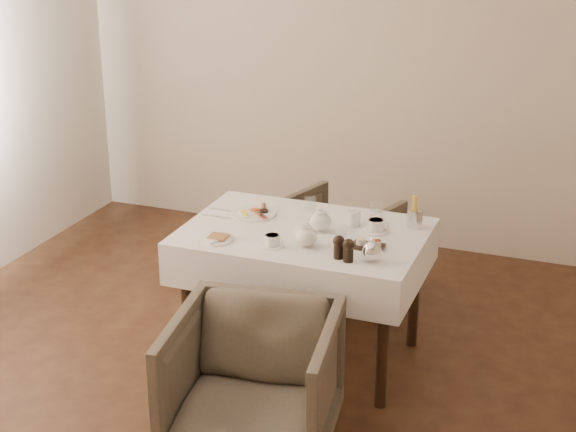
% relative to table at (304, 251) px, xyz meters
% --- Properties ---
extents(table, '(1.28, 0.88, 0.75)m').
position_rel_table_xyz_m(table, '(0.00, 0.00, 0.00)').
color(table, black).
rests_on(table, ground).
extents(armchair_near, '(0.84, 0.85, 0.69)m').
position_rel_table_xyz_m(armchair_near, '(0.08, -0.90, -0.29)').
color(armchair_near, '#4C4437').
rests_on(armchair_near, ground).
extents(armchair_far, '(0.84, 0.85, 0.62)m').
position_rel_table_xyz_m(armchair_far, '(-0.10, 0.87, -0.33)').
color(armchair_far, '#4C4437').
rests_on(armchair_far, ground).
extents(breakfast_plate, '(0.25, 0.25, 0.03)m').
position_rel_table_xyz_m(breakfast_plate, '(-0.34, 0.13, 0.13)').
color(breakfast_plate, white).
rests_on(breakfast_plate, table).
extents(side_plate, '(0.20, 0.19, 0.02)m').
position_rel_table_xyz_m(side_plate, '(-0.39, -0.30, 0.13)').
color(side_plate, white).
rests_on(side_plate, table).
extents(teapot_centre, '(0.18, 0.15, 0.13)m').
position_rel_table_xyz_m(teapot_centre, '(0.08, 0.03, 0.18)').
color(teapot_centre, white).
rests_on(teapot_centre, table).
extents(teapot_front, '(0.18, 0.16, 0.13)m').
position_rel_table_xyz_m(teapot_front, '(0.08, -0.19, 0.18)').
color(teapot_front, white).
rests_on(teapot_front, table).
extents(creamer, '(0.08, 0.08, 0.08)m').
position_rel_table_xyz_m(creamer, '(0.23, 0.16, 0.16)').
color(creamer, white).
rests_on(creamer, table).
extents(teacup_near, '(0.12, 0.12, 0.06)m').
position_rel_table_xyz_m(teacup_near, '(-0.08, -0.26, 0.14)').
color(teacup_near, white).
rests_on(teacup_near, table).
extents(teacup_far, '(0.14, 0.14, 0.07)m').
position_rel_table_xyz_m(teacup_far, '(0.36, 0.12, 0.15)').
color(teacup_far, white).
rests_on(teacup_far, table).
extents(glass_left, '(0.08, 0.08, 0.09)m').
position_rel_table_xyz_m(glass_left, '(-0.06, 0.26, 0.16)').
color(glass_left, silver).
rests_on(glass_left, table).
extents(glass_mid, '(0.07, 0.07, 0.09)m').
position_rel_table_xyz_m(glass_mid, '(0.23, -0.07, 0.16)').
color(glass_mid, silver).
rests_on(glass_mid, table).
extents(glass_right, '(0.09, 0.09, 0.10)m').
position_rel_table_xyz_m(glass_right, '(0.32, 0.28, 0.17)').
color(glass_right, silver).
rests_on(glass_right, table).
extents(condiment_board, '(0.16, 0.11, 0.04)m').
position_rel_table_xyz_m(condiment_board, '(0.38, -0.10, 0.13)').
color(condiment_board, black).
rests_on(condiment_board, table).
extents(pepper_mill_left, '(0.08, 0.08, 0.12)m').
position_rel_table_xyz_m(pepper_mill_left, '(0.28, -0.28, 0.18)').
color(pepper_mill_left, black).
rests_on(pepper_mill_left, table).
extents(pepper_mill_right, '(0.07, 0.07, 0.12)m').
position_rel_table_xyz_m(pepper_mill_right, '(0.34, -0.30, 0.18)').
color(pepper_mill_right, black).
rests_on(pepper_mill_right, table).
extents(silver_pot, '(0.13, 0.12, 0.13)m').
position_rel_table_xyz_m(silver_pot, '(0.45, -0.26, 0.18)').
color(silver_pot, white).
rests_on(silver_pot, table).
extents(fries_cup, '(0.08, 0.08, 0.18)m').
position_rel_table_xyz_m(fries_cup, '(0.54, 0.26, 0.20)').
color(fries_cup, silver).
rests_on(fries_cup, table).
extents(cutlery_fork, '(0.19, 0.02, 0.00)m').
position_rel_table_xyz_m(cutlery_fork, '(-0.52, 0.12, 0.12)').
color(cutlery_fork, silver).
rests_on(cutlery_fork, table).
extents(cutlery_knife, '(0.19, 0.02, 0.00)m').
position_rel_table_xyz_m(cutlery_knife, '(-0.52, 0.02, 0.12)').
color(cutlery_knife, silver).
rests_on(cutlery_knife, table).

